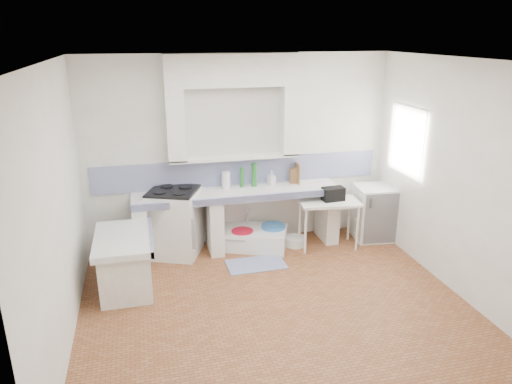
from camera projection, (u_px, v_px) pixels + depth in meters
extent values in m
plane|color=brown|center=(276.00, 307.00, 5.56)|extent=(4.50, 4.50, 0.00)
plane|color=white|center=(280.00, 61.00, 4.66)|extent=(4.50, 4.50, 0.00)
plane|color=white|center=(240.00, 152.00, 6.95)|extent=(4.50, 0.00, 4.50)
plane|color=white|center=(360.00, 286.00, 3.27)|extent=(4.50, 0.00, 4.50)
plane|color=white|center=(57.00, 213.00, 4.60)|extent=(0.00, 4.50, 4.50)
plane|color=white|center=(459.00, 180.00, 5.62)|extent=(0.00, 4.50, 4.50)
cube|color=white|center=(234.00, 70.00, 6.44)|extent=(1.90, 0.25, 0.45)
cube|color=#342110|center=(418.00, 141.00, 6.70)|extent=(0.35, 0.86, 1.06)
cube|color=white|center=(412.00, 115.00, 6.55)|extent=(0.01, 0.84, 0.24)
cube|color=white|center=(238.00, 193.00, 6.83)|extent=(3.00, 0.60, 0.08)
cube|color=navy|center=(242.00, 199.00, 6.57)|extent=(3.00, 0.04, 0.10)
cube|color=white|center=(141.00, 231.00, 6.65)|extent=(0.20, 0.55, 0.82)
cube|color=white|center=(215.00, 224.00, 6.89)|extent=(0.20, 0.55, 0.82)
cube|color=white|center=(327.00, 214.00, 7.29)|extent=(0.20, 0.55, 0.82)
cube|color=white|center=(123.00, 239.00, 5.79)|extent=(0.70, 1.10, 0.08)
cube|color=white|center=(126.00, 265.00, 5.90)|extent=(0.60, 1.00, 0.62)
cube|color=navy|center=(151.00, 237.00, 5.87)|extent=(0.04, 1.10, 0.10)
cube|color=navy|center=(240.00, 171.00, 7.03)|extent=(4.27, 0.03, 0.40)
cube|color=white|center=(175.00, 223.00, 6.76)|extent=(0.86, 0.85, 0.95)
cube|color=white|center=(250.00, 238.00, 7.09)|extent=(1.22, 0.95, 0.26)
cube|color=white|center=(328.00, 224.00, 7.02)|extent=(0.92, 0.58, 0.04)
cube|color=white|center=(373.00, 213.00, 7.31)|extent=(0.60, 0.60, 0.84)
cylinder|color=red|center=(242.00, 240.00, 6.99)|extent=(0.38, 0.38, 0.30)
cylinder|color=#DE5320|center=(260.00, 239.00, 7.08)|extent=(0.34, 0.34, 0.24)
cylinder|color=#367CC9|center=(273.00, 235.00, 7.12)|extent=(0.41, 0.41, 0.33)
cylinder|color=white|center=(295.00, 241.00, 7.16)|extent=(0.35, 0.35, 0.13)
cylinder|color=silver|center=(250.00, 234.00, 7.23)|extent=(0.10, 0.10, 0.28)
cylinder|color=silver|center=(259.00, 233.00, 7.28)|extent=(0.08, 0.08, 0.28)
cube|color=black|center=(333.00, 194.00, 6.90)|extent=(0.32, 0.20, 0.20)
cylinder|color=#226B26|center=(242.00, 177.00, 6.93)|extent=(0.08, 0.08, 0.29)
cylinder|color=#226B26|center=(254.00, 175.00, 6.95)|extent=(0.08, 0.08, 0.35)
cube|color=brown|center=(294.00, 176.00, 7.12)|extent=(0.12, 0.10, 0.23)
cube|color=brown|center=(297.00, 173.00, 7.12)|extent=(0.03, 0.22, 0.30)
cylinder|color=white|center=(226.00, 180.00, 6.88)|extent=(0.14, 0.14, 0.25)
imported|color=white|center=(271.00, 178.00, 7.04)|extent=(0.12, 0.12, 0.21)
cube|color=navy|center=(256.00, 264.00, 6.57)|extent=(0.81, 0.48, 0.01)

